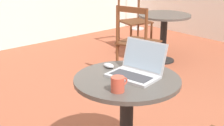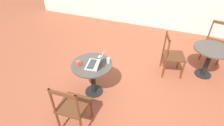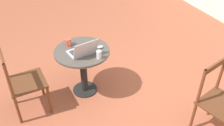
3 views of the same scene
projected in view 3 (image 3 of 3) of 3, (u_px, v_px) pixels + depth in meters
The scene contains 8 objects.
ground_plane at pixel (125, 109), 3.48m from camera, with size 16.00×16.00×0.00m, color #9E5138.
cafe_table_near at pixel (83, 61), 3.48m from camera, with size 0.76×0.76×0.72m.
chair_near_front at pixel (23, 83), 3.21m from camera, with size 0.49×0.49×0.95m.
chair_mid_left at pixel (218, 102), 2.92m from camera, with size 0.56×0.56×0.95m.
laptop at pixel (83, 51), 3.29m from camera, with size 0.36×0.40×0.24m.
mouse at pixel (100, 47), 3.43m from camera, with size 0.06×0.10×0.03m.
mug at pixel (68, 42), 3.46m from camera, with size 0.13×0.09×0.10m.
drinking_glass at pixel (99, 55), 3.20m from camera, with size 0.07×0.07×0.11m.
Camera 3 is at (2.18, -1.14, 2.55)m, focal length 40.00 mm.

